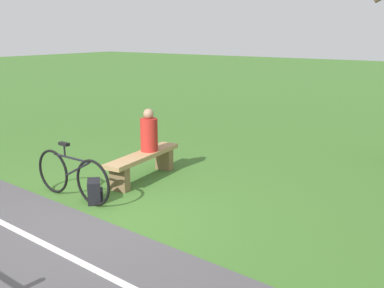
{
  "coord_description": "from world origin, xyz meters",
  "views": [
    {
      "loc": [
        4.18,
        4.74,
        2.68
      ],
      "look_at": [
        -1.1,
        1.01,
        1.05
      ],
      "focal_mm": 42.12,
      "sensor_mm": 36.0,
      "label": 1
    }
  ],
  "objects_px": {
    "person_seated": "(149,133)",
    "bicycle": "(72,176)",
    "bench": "(143,161)",
    "backpack": "(95,192)"
  },
  "relations": [
    {
      "from": "bench",
      "to": "backpack",
      "type": "xyz_separation_m",
      "value": [
        1.34,
        0.13,
        -0.17
      ]
    },
    {
      "from": "bicycle",
      "to": "person_seated",
      "type": "bearing_deg",
      "value": 82.24
    },
    {
      "from": "bench",
      "to": "bicycle",
      "type": "relative_size",
      "value": 1.1
    },
    {
      "from": "backpack",
      "to": "bicycle",
      "type": "bearing_deg",
      "value": -76.84
    },
    {
      "from": "bench",
      "to": "bicycle",
      "type": "distance_m",
      "value": 1.46
    },
    {
      "from": "bicycle",
      "to": "backpack",
      "type": "bearing_deg",
      "value": 14.31
    },
    {
      "from": "bench",
      "to": "person_seated",
      "type": "height_order",
      "value": "person_seated"
    },
    {
      "from": "bench",
      "to": "bicycle",
      "type": "bearing_deg",
      "value": -16.94
    },
    {
      "from": "person_seated",
      "to": "bicycle",
      "type": "distance_m",
      "value": 1.72
    },
    {
      "from": "bench",
      "to": "bicycle",
      "type": "xyz_separation_m",
      "value": [
        1.43,
        -0.28,
        0.05
      ]
    }
  ]
}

